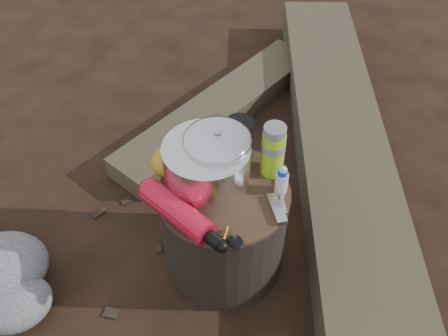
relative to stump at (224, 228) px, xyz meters
name	(u,v)px	position (x,y,z in m)	size (l,w,h in m)	color
ground	(224,260)	(0.00, 0.00, -0.19)	(60.00, 60.00, 0.00)	black
stump	(224,228)	(0.00, 0.00, 0.00)	(0.41, 0.41, 0.38)	black
log_main	(338,139)	(0.67, 0.30, -0.10)	(0.35, 2.05, 0.17)	#42392B
log_small	(220,109)	(0.31, 0.73, -0.14)	(0.22, 1.19, 0.10)	#42392B
foil_windscreen	(207,167)	(-0.04, 0.05, 0.27)	(0.26, 0.26, 0.16)	white
camping_pot	(217,156)	(0.00, 0.06, 0.29)	(0.20, 0.20, 0.20)	silver
fuel_bottle	(178,212)	(-0.17, -0.05, 0.23)	(0.08, 0.31, 0.08)	red
thermos	(273,150)	(0.17, 0.02, 0.28)	(0.07, 0.07, 0.18)	#9BCB1A
travel_mug	(239,138)	(0.11, 0.13, 0.25)	(0.09, 0.09, 0.13)	black
stuff_sack	(175,160)	(-0.11, 0.14, 0.24)	(0.15, 0.13, 0.10)	#BB8E1B
food_pouch	(206,140)	(0.01, 0.17, 0.25)	(0.10, 0.02, 0.12)	navy
multitool	(277,209)	(0.11, -0.13, 0.20)	(0.03, 0.11, 0.02)	silver
pot_grabber	(281,195)	(0.15, -0.09, 0.19)	(0.04, 0.14, 0.01)	silver
spork	(210,235)	(-0.11, -0.14, 0.20)	(0.04, 0.17, 0.01)	black
squeeze_bottle	(282,181)	(0.16, -0.07, 0.23)	(0.04, 0.04, 0.09)	silver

